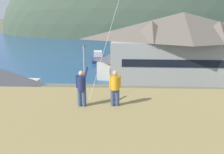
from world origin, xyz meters
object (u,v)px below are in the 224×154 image
Objects in this scene: parked_car_back_row_right at (196,104)px; person_kite_flyer at (82,87)px; storage_shed_near_lot at (1,88)px; wharf_dock at (114,61)px; parking_light_pole at (84,69)px; moored_boat_wharfside at (98,57)px; parked_car_mid_row_near at (116,107)px; storage_shed_waterside at (116,66)px; parked_car_front_row_red at (58,125)px; person_companion at (115,87)px; parked_car_corner_spot at (197,133)px; harbor_lodge at (182,44)px.

person_kite_flyer reaches higher than parked_car_back_row_right.
wharf_dock is at bearing 65.39° from storage_shed_near_lot.
parking_light_pole is (-12.43, 3.38, 2.94)m from parked_car_back_row_right.
parked_car_mid_row_near is at bearing -81.03° from moored_boat_wharfside.
moored_boat_wharfside is 30.65m from parked_car_mid_row_near.
parking_light_pole reaches higher than storage_shed_near_lot.
storage_shed_near_lot is at bearing 127.97° from person_kite_flyer.
storage_shed_waterside is 20.05m from parked_car_front_row_red.
moored_boat_wharfside is 44.11m from person_companion.
parked_car_mid_row_near is (1.16, -27.54, 0.71)m from wharf_dock.
storage_shed_near_lot is at bearing -106.03° from moored_boat_wharfside.
parked_car_mid_row_near and parked_car_back_row_right have the same top height.
storage_shed_near_lot is at bearing 131.75° from person_companion.
parked_car_mid_row_near is 14.47m from person_companion.
wharf_dock is at bearing 92.41° from parked_car_mid_row_near.
parked_car_back_row_right is at bearing 7.52° from parked_car_mid_row_near.
parked_car_corner_spot is (7.91, -33.03, 0.71)m from wharf_dock.
harbor_lodge is at bearing 31.07° from storage_shed_near_lot.
harbor_lodge is at bearing -44.73° from moored_boat_wharfside.
storage_shed_near_lot reaches higher than parked_car_corner_spot.
parked_car_mid_row_near is at bearing -88.29° from storage_shed_waterside.
storage_shed_waterside is at bearing -74.09° from moored_boat_wharfside.
storage_shed_near_lot is 2.01× the size of parked_car_front_row_red.
parked_car_corner_spot is at bearing -72.13° from moored_boat_wharfside.
parked_car_front_row_red is (7.95, -6.15, -1.40)m from storage_shed_near_lot.
parked_car_corner_spot is (-3.27, -21.10, -4.56)m from harbor_lodge.
harbor_lodge is 21.83m from parked_car_corner_spot.
person_kite_flyer is at bearing -67.15° from parked_car_front_row_red.
person_companion is at bearing -88.01° from wharf_dock.
storage_shed_near_lot is 9.59m from parking_light_pole.
harbor_lodge is 5.50× the size of parked_car_front_row_red.
person_companion is at bearing -48.25° from storage_shed_near_lot.
harbor_lodge reaches higher than person_kite_flyer.
parked_car_front_row_red is (-3.86, -31.93, 0.71)m from wharf_dock.
parking_light_pole is at bearing 16.87° from storage_shed_near_lot.
harbor_lodge is at bearing 68.46° from person_kite_flyer.
person_kite_flyer reaches higher than wharf_dock.
parking_light_pole reaches higher than wharf_dock.
parking_light_pole is (-2.75, -23.04, 3.66)m from wharf_dock.
harbor_lodge is 3.72× the size of storage_shed_waterside.
harbor_lodge is at bearing 38.56° from parking_light_pole.
parked_car_corner_spot is (19.72, -7.25, -1.40)m from storage_shed_near_lot.
person_companion is (5.02, -43.32, 6.58)m from moored_boat_wharfside.
storage_shed_near_lot reaches higher than parked_car_mid_row_near.
storage_shed_waterside is (-10.48, -0.51, -3.48)m from harbor_lodge.
parked_car_mid_row_near is at bearing -122.71° from harbor_lodge.
harbor_lodge reaches higher than parked_car_front_row_red.
harbor_lodge is at bearing 53.06° from parked_car_front_row_red.
storage_shed_near_lot is (-22.99, -13.85, -3.15)m from harbor_lodge.
person_companion is at bearing -88.58° from storage_shed_waterside.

